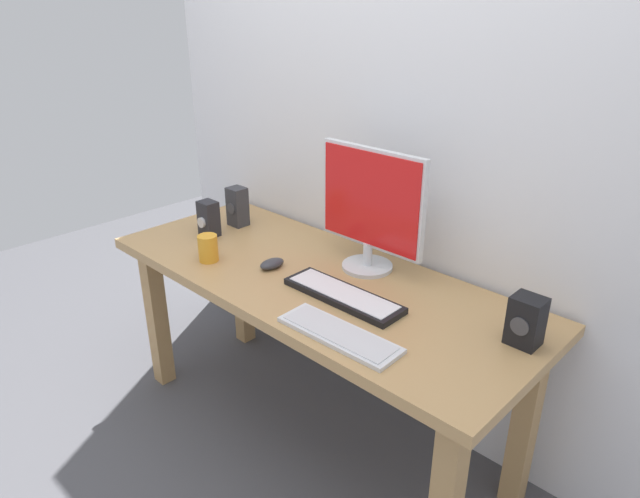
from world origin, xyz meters
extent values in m
plane|color=#4C4C51|center=(0.00, 0.00, 0.00)|extent=(6.00, 6.00, 0.00)
cube|color=silver|center=(0.00, 0.39, 1.50)|extent=(2.54, 0.04, 3.00)
cube|color=tan|center=(0.00, 0.00, 0.73)|extent=(1.76, 0.71, 0.04)
cube|color=tan|center=(-0.78, -0.25, 0.35)|extent=(0.07, 0.07, 0.71)
cube|color=tan|center=(-0.78, 0.25, 0.35)|extent=(0.07, 0.07, 0.71)
cube|color=tan|center=(0.78, 0.25, 0.35)|extent=(0.07, 0.07, 0.71)
cylinder|color=silver|center=(0.10, 0.19, 0.76)|extent=(0.20, 0.20, 0.02)
cylinder|color=silver|center=(0.10, 0.19, 0.81)|extent=(0.04, 0.04, 0.09)
cube|color=silver|center=(0.10, 0.20, 1.03)|extent=(0.47, 0.02, 0.38)
cube|color=red|center=(0.10, 0.19, 1.03)|extent=(0.44, 0.01, 0.36)
cube|color=black|center=(0.20, -0.06, 0.76)|extent=(0.46, 0.14, 0.02)
cube|color=silver|center=(0.20, -0.06, 0.77)|extent=(0.42, 0.12, 0.00)
cube|color=silver|center=(0.35, -0.25, 0.76)|extent=(0.42, 0.15, 0.01)
cube|color=silver|center=(0.35, -0.25, 0.77)|extent=(0.39, 0.12, 0.00)
ellipsoid|color=#333338|center=(-0.17, -0.07, 0.77)|extent=(0.07, 0.11, 0.04)
cube|color=black|center=(0.78, 0.11, 0.83)|extent=(0.10, 0.08, 0.16)
cylinder|color=#3F3F44|center=(0.78, 0.07, 0.83)|extent=(0.06, 0.00, 0.06)
cube|color=#333338|center=(-0.62, 0.13, 0.84)|extent=(0.08, 0.07, 0.18)
cylinder|color=#3F3F44|center=(-0.62, 0.09, 0.84)|extent=(0.05, 0.00, 0.05)
cube|color=#232328|center=(-0.61, -0.04, 0.83)|extent=(0.08, 0.07, 0.16)
cylinder|color=silver|center=(-0.61, -0.08, 0.82)|extent=(0.05, 0.01, 0.05)
cylinder|color=orange|center=(-0.40, -0.20, 0.80)|extent=(0.08, 0.08, 0.11)
camera|label=1|loc=(1.35, -1.36, 1.71)|focal=31.67mm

